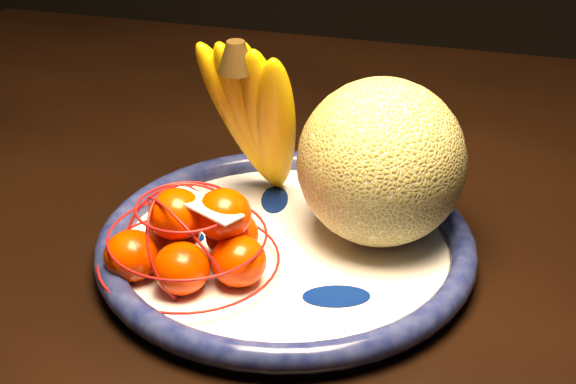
% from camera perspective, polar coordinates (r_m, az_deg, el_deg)
% --- Properties ---
extents(dining_table, '(1.65, 1.05, 0.80)m').
position_cam_1_polar(dining_table, '(1.03, 8.32, -4.33)').
color(dining_table, black).
rests_on(dining_table, ground).
extents(fruit_bowl, '(0.37, 0.37, 0.03)m').
position_cam_1_polar(fruit_bowl, '(0.86, -0.14, -3.55)').
color(fruit_bowl, white).
rests_on(fruit_bowl, dining_table).
extents(cantaloupe, '(0.16, 0.16, 0.16)m').
position_cam_1_polar(cantaloupe, '(0.84, 6.05, 1.93)').
color(cantaloupe, olive).
rests_on(cantaloupe, fruit_bowl).
extents(banana_bunch, '(0.13, 0.13, 0.20)m').
position_cam_1_polar(banana_bunch, '(0.89, -1.91, 5.18)').
color(banana_bunch, '#DCA700').
rests_on(banana_bunch, fruit_bowl).
extents(mandarin_bag, '(0.17, 0.17, 0.11)m').
position_cam_1_polar(mandarin_bag, '(0.81, -6.18, -3.13)').
color(mandarin_bag, '#EA3600').
rests_on(mandarin_bag, fruit_bowl).
extents(price_tag, '(0.08, 0.05, 0.01)m').
position_cam_1_polar(price_tag, '(0.79, -5.49, -0.85)').
color(price_tag, white).
rests_on(price_tag, mandarin_bag).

